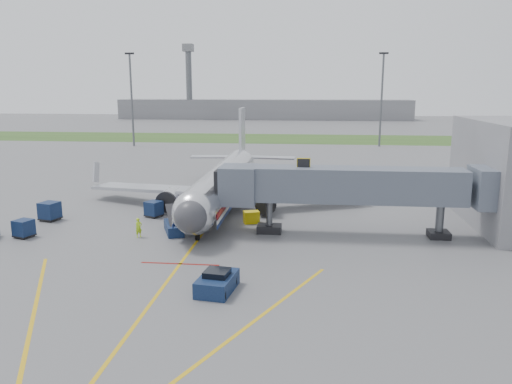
# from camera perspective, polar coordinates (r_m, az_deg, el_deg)

# --- Properties ---
(ground) EXTENTS (400.00, 400.00, 0.00)m
(ground) POSITION_cam_1_polar(r_m,az_deg,el_deg) (41.97, -7.28, -6.28)
(ground) COLOR #565659
(ground) RESTS_ON ground
(grass_strip) EXTENTS (300.00, 25.00, 0.01)m
(grass_strip) POSITION_cam_1_polar(r_m,az_deg,el_deg) (129.75, 1.95, 6.14)
(grass_strip) COLOR #2D4C1E
(grass_strip) RESTS_ON ground
(apron_markings) EXTENTS (21.52, 50.00, 0.01)m
(apron_markings) POSITION_cam_1_polar(r_m,az_deg,el_deg) (35.25, -10.09, -9.97)
(apron_markings) COLOR gold
(apron_markings) RESTS_ON ground
(airliner) EXTENTS (32.10, 35.67, 10.25)m
(airliner) POSITION_cam_1_polar(r_m,az_deg,el_deg) (55.80, -3.75, 1.15)
(airliner) COLOR silver
(airliner) RESTS_ON ground
(jet_bridge) EXTENTS (25.30, 4.00, 6.90)m
(jet_bridge) POSITION_cam_1_polar(r_m,az_deg,el_deg) (44.70, 10.36, 0.67)
(jet_bridge) COLOR slate
(jet_bridge) RESTS_ON ground
(light_mast_left) EXTENTS (2.00, 0.44, 20.40)m
(light_mast_left) POSITION_cam_1_polar(r_m,az_deg,el_deg) (115.72, -14.03, 10.44)
(light_mast_left) COLOR #595B60
(light_mast_left) RESTS_ON ground
(light_mast_right) EXTENTS (2.00, 0.44, 20.40)m
(light_mast_right) POSITION_cam_1_polar(r_m,az_deg,el_deg) (114.82, 14.16, 10.43)
(light_mast_right) COLOR #595B60
(light_mast_right) RESTS_ON ground
(distant_terminal) EXTENTS (120.00, 14.00, 8.00)m
(distant_terminal) POSITION_cam_1_polar(r_m,az_deg,el_deg) (209.85, 0.84, 9.44)
(distant_terminal) COLOR slate
(distant_terminal) RESTS_ON ground
(control_tower) EXTENTS (4.00, 4.00, 30.00)m
(control_tower) POSITION_cam_1_polar(r_m,az_deg,el_deg) (209.72, -7.68, 12.97)
(control_tower) COLOR #595B60
(control_tower) RESTS_ON ground
(pushback_tug) EXTENTS (2.55, 3.69, 1.43)m
(pushback_tug) POSITION_cam_1_polar(r_m,az_deg,el_deg) (33.04, -4.47, -10.24)
(pushback_tug) COLOR #0C1A37
(pushback_tug) RESTS_ON ground
(baggage_cart_a) EXTENTS (1.97, 1.97, 1.61)m
(baggage_cart_a) POSITION_cam_1_polar(r_m,az_deg,el_deg) (52.07, -11.61, -1.90)
(baggage_cart_a) COLOR #0C1A37
(baggage_cart_a) RESTS_ON ground
(baggage_cart_b) EXTENTS (1.83, 1.83, 1.57)m
(baggage_cart_b) POSITION_cam_1_polar(r_m,az_deg,el_deg) (48.69, -25.02, -3.79)
(baggage_cart_b) COLOR #0C1A37
(baggage_cart_b) RESTS_ON ground
(baggage_cart_c) EXTENTS (2.07, 2.07, 1.84)m
(baggage_cart_c) POSITION_cam_1_polar(r_m,az_deg,el_deg) (53.74, -22.51, -2.03)
(baggage_cart_c) COLOR #0C1A37
(baggage_cart_c) RESTS_ON ground
(belt_loader) EXTENTS (2.77, 4.52, 2.15)m
(belt_loader) POSITION_cam_1_polar(r_m,az_deg,el_deg) (46.21, -9.38, -3.95)
(belt_loader) COLOR #0C1A37
(belt_loader) RESTS_ON ground
(ground_power_cart) EXTENTS (1.72, 1.41, 1.18)m
(ground_power_cart) POSITION_cam_1_polar(r_m,az_deg,el_deg) (48.69, -0.53, -2.91)
(ground_power_cart) COLOR yellow
(ground_power_cart) RESTS_ON ground
(ramp_worker) EXTENTS (0.73, 0.75, 1.73)m
(ramp_worker) POSITION_cam_1_polar(r_m,az_deg,el_deg) (45.33, -13.26, -3.99)
(ramp_worker) COLOR #A9DD1A
(ramp_worker) RESTS_ON ground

